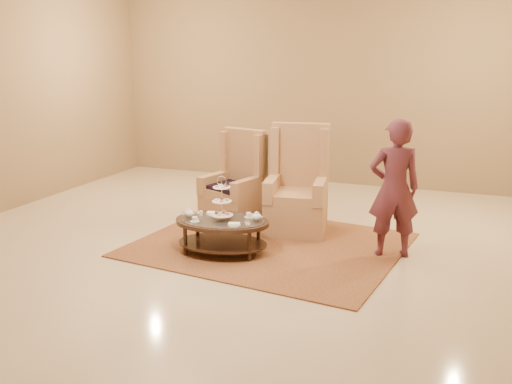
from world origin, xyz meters
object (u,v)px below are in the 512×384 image
at_px(armchair_right, 297,196).
at_px(tea_table, 222,226).
at_px(armchair_left, 237,191).
at_px(person, 394,189).

bearing_deg(armchair_right, tea_table, -124.18).
height_order(armchair_left, person, person).
xyz_separation_m(armchair_right, person, (1.31, -0.55, 0.33)).
bearing_deg(armchair_left, person, -1.08).
relative_size(tea_table, armchair_left, 0.93).
distance_m(armchair_left, person, 2.34).
relative_size(armchair_left, person, 0.80).
xyz_separation_m(tea_table, armchair_right, (0.56, 1.18, 0.13)).
distance_m(tea_table, person, 2.03).
bearing_deg(tea_table, armchair_right, 58.55).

